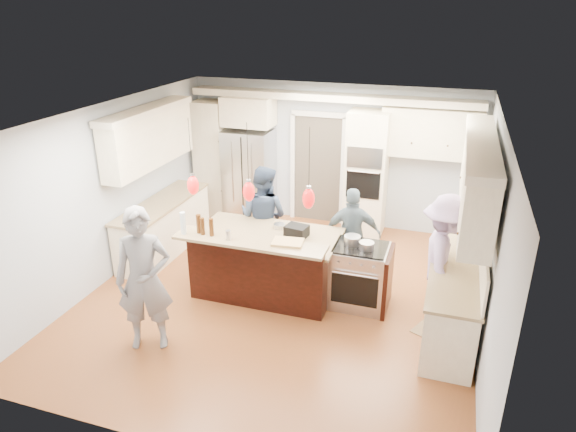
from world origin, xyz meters
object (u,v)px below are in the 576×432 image
Objects in this scene: refrigerator at (249,175)px; island_range at (361,276)px; kitchen_island at (266,262)px; person_bar_end at (144,280)px; person_far_left at (263,217)px.

refrigerator reaches higher than island_range.
kitchen_island is 1.12× the size of person_bar_end.
person_bar_end is at bearing -143.34° from island_range.
island_range is (2.71, -2.49, -0.44)m from refrigerator.
kitchen_island is at bearing 122.53° from person_far_left.
person_bar_end is at bearing 85.14° from person_far_left.
refrigerator is at bearing 137.41° from island_range.
island_range is 0.54× the size of person_far_left.
kitchen_island is at bearing -63.11° from refrigerator.
kitchen_island is 1.23× the size of person_far_left.
person_bar_end reaches higher than kitchen_island.
refrigerator is at bearing -52.22° from person_far_left.
person_far_left is at bearing 113.18° from kitchen_island.
kitchen_island is at bearing -176.89° from island_range.
person_far_left reaches higher than island_range.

